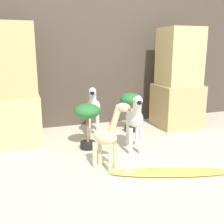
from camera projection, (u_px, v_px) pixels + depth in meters
ground_plane at (138, 168)px, 2.48m from camera, size 14.00×14.00×0.00m
wall_back at (92, 49)px, 3.74m from camera, size 6.40×0.08×2.20m
rock_pillar_left at (12, 88)px, 3.00m from camera, size 0.59×0.55×1.38m
rock_pillar_right at (178, 82)px, 3.69m from camera, size 0.59×0.55×1.38m
zebra_right at (135, 118)px, 2.83m from camera, size 0.28×0.52×0.65m
zebra_left at (93, 107)px, 3.37m from camera, size 0.29×0.52×0.65m
giraffe_figurine at (108, 136)px, 2.39m from camera, size 0.32×0.37×0.65m
potted_palm_front at (131, 103)px, 3.49m from camera, size 0.29×0.29×0.53m
potted_palm_back at (87, 116)px, 2.89m from camera, size 0.29×0.29×0.52m
surfboard at (170, 172)px, 2.36m from camera, size 1.12×0.51×0.08m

